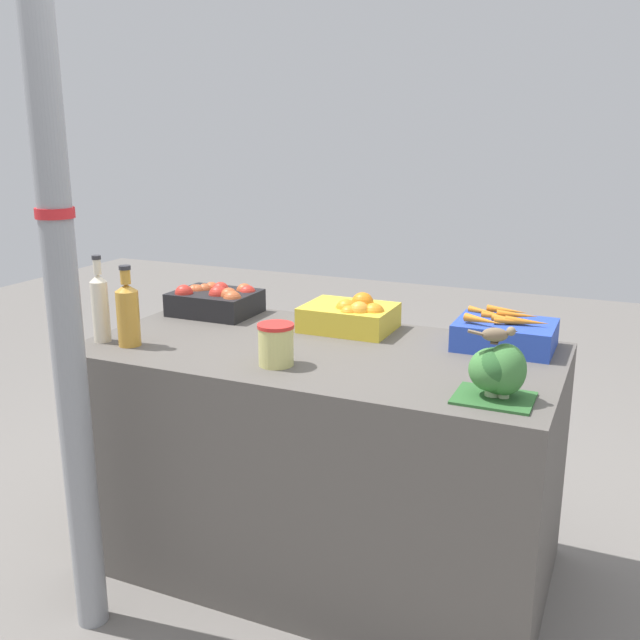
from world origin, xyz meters
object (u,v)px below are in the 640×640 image
carrot_crate (505,333)px  pickle_jar (276,344)px  apple_crate (216,300)px  broccoli_pile (497,371)px  sparrow_bird (497,334)px  orange_crate (351,316)px  juice_bottle_amber (128,313)px  juice_bottle_cloudy (100,306)px  support_pole (57,236)px

carrot_crate → pickle_jar: pickle_jar is taller
apple_crate → broccoli_pile: size_ratio=1.52×
sparrow_bird → broccoli_pile: bearing=40.4°
orange_crate → juice_bottle_amber: (-0.64, -0.50, 0.06)m
apple_crate → pickle_jar: pickle_jar is taller
broccoli_pile → juice_bottle_cloudy: 1.40m
broccoli_pile → sparrow_bird: sparrow_bird is taller
orange_crate → sparrow_bird: (0.63, -0.51, 0.13)m
juice_bottle_amber → sparrow_bird: 1.28m
broccoli_pile → juice_bottle_amber: juice_bottle_amber is taller
juice_bottle_cloudy → pickle_jar: size_ratio=2.28×
orange_crate → sparrow_bird: bearing=-39.0°
juice_bottle_cloudy → sparrow_bird: bearing=-0.4°
sparrow_bird → juice_bottle_cloudy: bearing=165.0°
juice_bottle_cloudy → sparrow_bird: juice_bottle_cloudy is taller
carrot_crate → juice_bottle_amber: bearing=-157.3°
pickle_jar → apple_crate: bearing=137.2°
carrot_crate → broccoli_pile: bearing=-82.8°
support_pole → apple_crate: support_pole is taller
broccoli_pile → juice_bottle_cloudy: bearing=180.0°
apple_crate → juice_bottle_amber: size_ratio=1.16×
juice_bottle_amber → pickle_jar: size_ratio=2.09×
juice_bottle_cloudy → juice_bottle_amber: 0.12m
carrot_crate → juice_bottle_cloudy: size_ratio=1.06×
carrot_crate → broccoli_pile: (0.06, -0.51, 0.03)m
juice_bottle_cloudy → orange_crate: bearing=33.3°
apple_crate → support_pole: bearing=-87.7°
juice_bottle_amber → apple_crate: bearing=85.3°
carrot_crate → apple_crate: bearing=-179.9°
broccoli_pile → juice_bottle_cloudy: size_ratio=0.70×
sparrow_bird → orange_crate: bearing=126.4°
apple_crate → broccoli_pile: broccoli_pile is taller
apple_crate → sparrow_bird: (1.23, -0.52, 0.13)m
broccoli_pile → sparrow_bird: size_ratio=1.64×
juice_bottle_amber → sparrow_bird: juice_bottle_amber is taller
orange_crate → apple_crate: bearing=179.4°
orange_crate → carrot_crate: (0.57, 0.01, -0.00)m
support_pole → juice_bottle_cloudy: size_ratio=8.18×
juice_bottle_cloudy → pickle_jar: bearing=1.3°
juice_bottle_cloudy → sparrow_bird: size_ratio=2.34×
carrot_crate → juice_bottle_cloudy: 1.43m
apple_crate → juice_bottle_amber: 0.51m
orange_crate → juice_bottle_amber: 0.82m
broccoli_pile → support_pole: bearing=-162.5°
support_pole → juice_bottle_cloudy: 0.53m
juice_bottle_amber → orange_crate: bearing=37.9°
juice_bottle_cloudy → carrot_crate: bearing=20.8°
apple_crate → sparrow_bird: sparrow_bird is taller
orange_crate → juice_bottle_cloudy: juice_bottle_cloudy is taller
broccoli_pile → carrot_crate: bearing=97.2°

